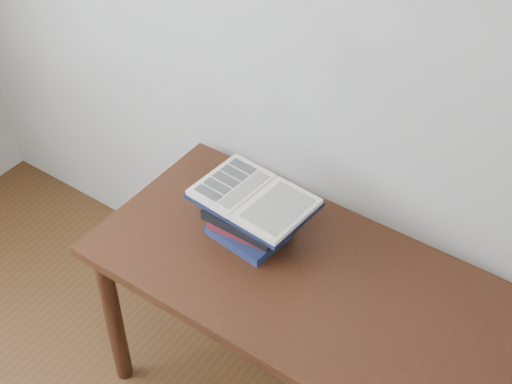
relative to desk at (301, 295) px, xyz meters
The scene contains 3 objects.
desk is the anchor object (origin of this frame).
book_stack 0.29m from the desk, 168.87° to the left, with size 0.25×0.20×0.13m.
open_book 0.33m from the desk, 163.90° to the left, with size 0.37×0.27×0.03m.
Camera 1 is at (0.82, 0.14, 2.29)m, focal length 50.00 mm.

